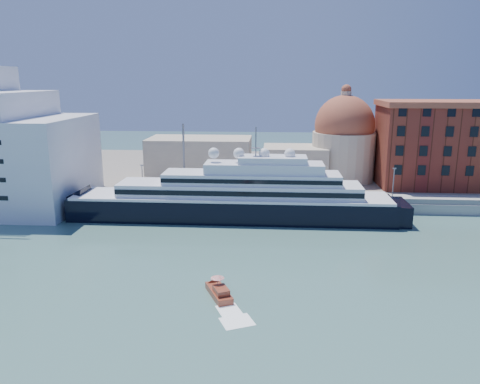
{
  "coord_description": "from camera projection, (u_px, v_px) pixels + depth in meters",
  "views": [
    {
      "loc": [
        1.59,
        -78.4,
        31.04
      ],
      "look_at": [
        -5.23,
        18.0,
        7.5
      ],
      "focal_mm": 35.0,
      "sensor_mm": 36.0,
      "label": 1
    }
  ],
  "objects": [
    {
      "name": "water_taxi",
      "position": [
        219.0,
        292.0,
        68.15
      ],
      "size": [
        4.84,
        7.13,
        3.23
      ],
      "rotation": [
        0.0,
        0.0,
        0.42
      ],
      "color": "maroon",
      "rests_on": "ground"
    },
    {
      "name": "ground",
      "position": [
        262.0,
        257.0,
        83.43
      ],
      "size": [
        400.0,
        400.0,
        0.0
      ],
      "primitive_type": "plane",
      "color": "#3B6762",
      "rests_on": "ground"
    },
    {
      "name": "church",
      "position": [
        289.0,
        149.0,
        136.35
      ],
      "size": [
        66.0,
        18.0,
        25.5
      ],
      "color": "beige",
      "rests_on": "land"
    },
    {
      "name": "quay_fence",
      "position": [
        265.0,
        199.0,
        111.29
      ],
      "size": [
        180.0,
        0.1,
        1.2
      ],
      "primitive_type": "cube",
      "color": "slate",
      "rests_on": "quay"
    },
    {
      "name": "superyacht",
      "position": [
        221.0,
        201.0,
        105.4
      ],
      "size": [
        81.65,
        11.32,
        24.4
      ],
      "color": "black",
      "rests_on": "ground"
    },
    {
      "name": "warehouse",
      "position": [
        459.0,
        144.0,
        127.01
      ],
      "size": [
        43.0,
        19.0,
        23.25
      ],
      "color": "maroon",
      "rests_on": "land"
    },
    {
      "name": "lamp_posts",
      "position": [
        214.0,
        168.0,
        113.25
      ],
      "size": [
        120.8,
        2.4,
        18.0
      ],
      "color": "slate",
      "rests_on": "quay"
    },
    {
      "name": "service_barge",
      "position": [
        7.0,
        214.0,
        107.77
      ],
      "size": [
        11.4,
        5.67,
        2.45
      ],
      "rotation": [
        0.0,
        0.0,
        0.19
      ],
      "color": "white",
      "rests_on": "ground"
    },
    {
      "name": "land",
      "position": [
        268.0,
        171.0,
        155.89
      ],
      "size": [
        260.0,
        72.0,
        2.0
      ],
      "primitive_type": "cube",
      "color": "slate",
      "rests_on": "ground"
    },
    {
      "name": "quay",
      "position": [
        265.0,
        202.0,
        116.09
      ],
      "size": [
        180.0,
        10.0,
        2.5
      ],
      "primitive_type": "cube",
      "color": "gray",
      "rests_on": "ground"
    }
  ]
}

